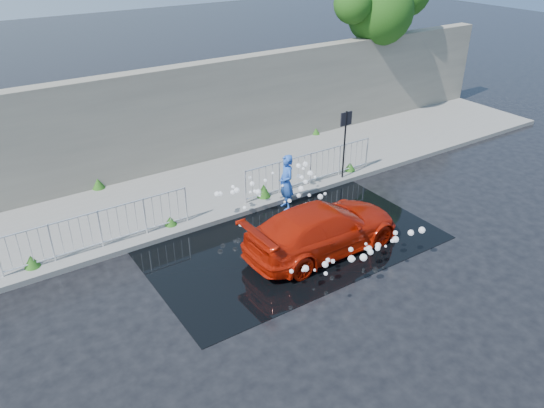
{
  "coord_description": "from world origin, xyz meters",
  "views": [
    {
      "loc": [
        -6.87,
        -9.22,
        7.94
      ],
      "look_at": [
        0.26,
        1.51,
        1.0
      ],
      "focal_mm": 35.0,
      "sensor_mm": 36.0,
      "label": 1
    }
  ],
  "objects": [
    {
      "name": "sign_post",
      "position": [
        4.2,
        3.1,
        1.72
      ],
      "size": [
        0.45,
        0.06,
        2.5
      ],
      "color": "black",
      "rests_on": "ground"
    },
    {
      "name": "red_car",
      "position": [
        0.99,
        0.14,
        0.66
      ],
      "size": [
        4.55,
        1.91,
        1.31
      ],
      "primitive_type": "imported",
      "rotation": [
        0.0,
        0.0,
        1.59
      ],
      "color": "#AB1706",
      "rests_on": "ground"
    },
    {
      "name": "railing_left",
      "position": [
        -4.0,
        3.35,
        0.74
      ],
      "size": [
        5.05,
        0.05,
        1.1
      ],
      "color": "silver",
      "rests_on": "pavement"
    },
    {
      "name": "weeds",
      "position": [
        -0.23,
        4.43,
        0.32
      ],
      "size": [
        12.17,
        3.93,
        0.43
      ],
      "color": "#245416",
      "rests_on": "pavement"
    },
    {
      "name": "pavement",
      "position": [
        0.0,
        5.0,
        0.07
      ],
      "size": [
        30.0,
        4.0,
        0.15
      ],
      "primitive_type": "cube",
      "color": "slate",
      "rests_on": "ground"
    },
    {
      "name": "curb",
      "position": [
        0.0,
        3.0,
        0.08
      ],
      "size": [
        30.0,
        0.25,
        0.16
      ],
      "primitive_type": "cube",
      "color": "slate",
      "rests_on": "ground"
    },
    {
      "name": "railing_right",
      "position": [
        3.0,
        3.35,
        0.74
      ],
      "size": [
        5.05,
        0.05,
        1.1
      ],
      "color": "silver",
      "rests_on": "pavement"
    },
    {
      "name": "ground",
      "position": [
        0.0,
        0.0,
        0.0
      ],
      "size": [
        90.0,
        90.0,
        0.0
      ],
      "primitive_type": "plane",
      "color": "black",
      "rests_on": "ground"
    },
    {
      "name": "tree",
      "position": [
        9.65,
        7.42,
        4.73
      ],
      "size": [
        4.72,
        2.78,
        6.15
      ],
      "color": "#332114",
      "rests_on": "ground"
    },
    {
      "name": "puddle",
      "position": [
        0.5,
        1.0,
        0.01
      ],
      "size": [
        8.0,
        5.0,
        0.01
      ],
      "primitive_type": "cube",
      "color": "black",
      "rests_on": "ground"
    },
    {
      "name": "water_spray",
      "position": [
        1.23,
        0.92,
        0.75
      ],
      "size": [
        3.66,
        5.47,
        0.96
      ],
      "color": "white",
      "rests_on": "ground"
    },
    {
      "name": "retaining_wall",
      "position": [
        0.0,
        7.2,
        1.9
      ],
      "size": [
        30.0,
        0.6,
        3.5
      ],
      "primitive_type": "cube",
      "color": "#6E685C",
      "rests_on": "pavement"
    },
    {
      "name": "person",
      "position": [
        1.5,
        2.59,
        0.89
      ],
      "size": [
        0.56,
        0.73,
        1.78
      ],
      "primitive_type": "imported",
      "rotation": [
        0.0,
        0.0,
        -1.8
      ],
      "color": "blue",
      "rests_on": "ground"
    }
  ]
}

